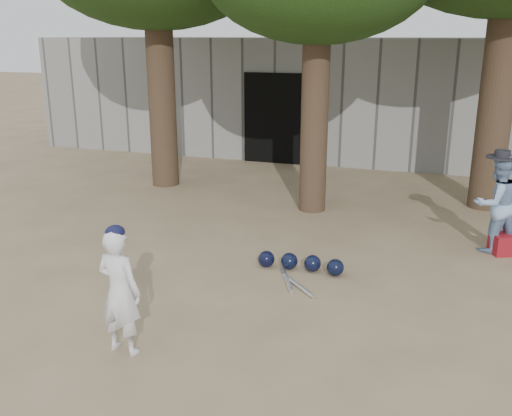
% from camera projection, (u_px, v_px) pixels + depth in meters
% --- Properties ---
extents(ground, '(70.00, 70.00, 0.00)m').
position_uv_depth(ground, '(182.00, 302.00, 6.85)').
color(ground, '#937C5E').
rests_on(ground, ground).
extents(boy_player, '(0.51, 0.37, 1.31)m').
position_uv_depth(boy_player, '(120.00, 292.00, 5.60)').
color(boy_player, silver).
rests_on(boy_player, ground).
extents(spectator_blue, '(0.88, 0.84, 1.44)m').
position_uv_depth(spectator_blue, '(496.00, 204.00, 8.28)').
color(spectator_blue, '#89A9D3').
rests_on(spectator_blue, ground).
extents(red_bag, '(0.51, 0.46, 0.30)m').
position_uv_depth(red_bag, '(506.00, 244.00, 8.32)').
color(red_bag, maroon).
rests_on(red_bag, ground).
extents(back_building, '(16.00, 5.24, 3.00)m').
position_uv_depth(back_building, '(344.00, 94.00, 15.78)').
color(back_building, gray).
rests_on(back_building, ground).
extents(helmet_row, '(1.19, 0.28, 0.23)m').
position_uv_depth(helmet_row, '(301.00, 263.00, 7.73)').
color(helmet_row, black).
rests_on(helmet_row, ground).
extents(bat_pile, '(0.64, 0.73, 0.06)m').
position_uv_depth(bat_pile, '(293.00, 283.00, 7.31)').
color(bat_pile, silver).
rests_on(bat_pile, ground).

